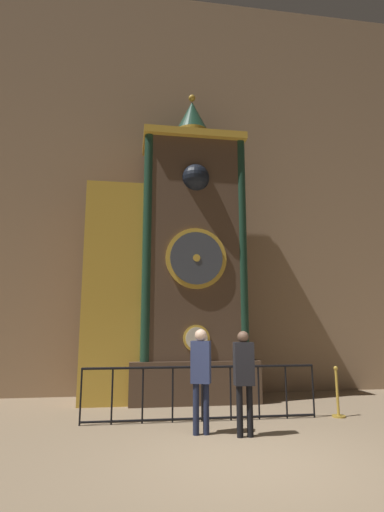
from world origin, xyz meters
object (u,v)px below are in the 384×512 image
Objects in this scene: stanchion_post at (338,400)px; visitor_far at (244,372)px; visitor_near at (201,370)px; clock_tower at (174,266)px.

visitor_far is at bearing -152.61° from stanchion_post.
stanchion_post is (3.09, 0.97, -0.76)m from visitor_near.
clock_tower reaches higher than visitor_far.
visitor_near is at bearing 162.79° from visitor_far.
visitor_far is (0.72, -0.26, -0.03)m from visitor_near.
visitor_far is 2.77m from stanchion_post.
visitor_near is (0.16, -3.33, -2.40)m from clock_tower.
clock_tower is 4.11m from visitor_near.
clock_tower is 4.76× the size of visitor_near.
visitor_near reaches higher than stanchion_post.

